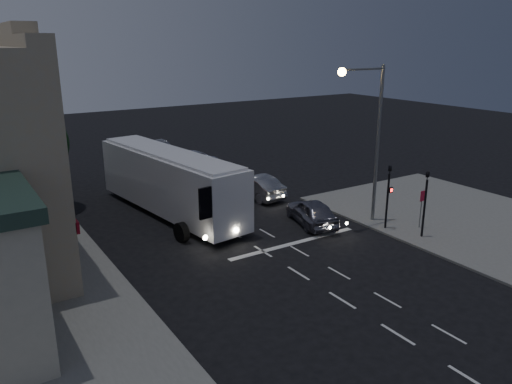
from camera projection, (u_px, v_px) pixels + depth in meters
ground at (286, 266)px, 23.98m from camera, size 120.00×120.00×0.00m
road_markings at (269, 238)px, 27.31m from camera, size 8.00×30.55×0.01m
tour_bus at (170, 181)px, 30.57m from camera, size 4.34×13.26×3.99m
car_suv at (312, 212)px, 29.21m from camera, size 2.88×4.79×1.53m
car_sedan_a at (255, 186)px, 34.28m from camera, size 2.18×4.99×1.60m
car_sedan_b at (208, 173)px, 37.89m from camera, size 3.22×5.72×1.56m
car_sedan_c at (187, 160)px, 41.93m from camera, size 4.25×6.21×1.58m
car_extra at (154, 148)px, 46.86m from camera, size 2.27×4.79×1.52m
traffic_signal_main at (388, 189)px, 27.84m from camera, size 0.25×0.35×4.10m
traffic_signal_side at (426, 196)px, 26.61m from camera, size 0.18×0.15×4.10m
regulatory_sign at (422, 203)px, 28.14m from camera, size 0.45×0.12×2.20m
streetlight at (371, 127)px, 27.89m from camera, size 3.32×0.44×9.00m
street_tree at (34, 141)px, 30.53m from camera, size 4.00×4.00×6.20m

